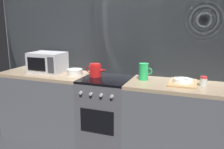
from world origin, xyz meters
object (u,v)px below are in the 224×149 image
Objects in this scene: kettle at (95,70)px; pitcher at (144,72)px; stove_unit at (107,112)px; microwave at (48,62)px; mixing_bowl at (75,72)px; spice_jar at (203,81)px; dish_pile at (183,82)px.

kettle is 1.42× the size of pitcher.
microwave reaches higher than stove_unit.
pitcher is at bearing 4.41° from kettle.
pitcher reaches higher than stove_unit.
mixing_bowl is (-0.28, -0.02, -0.04)m from kettle.
spice_jar is (1.12, 0.04, 0.50)m from stove_unit.
spice_jar reaches higher than dish_pile.
microwave is at bearing 179.55° from spice_jar.
stove_unit is 0.72m from pitcher.
kettle is 0.29m from mixing_bowl.
pitcher is at bearing 176.74° from spice_jar.
dish_pile reaches higher than stove_unit.
kettle is 1.42× the size of mixing_bowl.
stove_unit is at bearing -178.20° from spice_jar.
microwave is 4.38× the size of spice_jar.
microwave is 1.15× the size of dish_pile.
dish_pile is at bearing -0.23° from microwave.
mixing_bowl is at bearing -175.22° from kettle.
dish_pile is at bearing 2.76° from stove_unit.
microwave is 1.34m from pitcher.
mixing_bowl is at bearing -6.16° from microwave.
spice_jar is (0.67, -0.04, -0.05)m from pitcher.
spice_jar reaches higher than stove_unit.
pitcher is 0.50× the size of dish_pile.
dish_pile is 0.22m from spice_jar.
pitcher is (0.61, 0.05, 0.02)m from kettle.
stove_unit is at bearing -170.75° from pitcher.
mixing_bowl is 1.35m from dish_pile.
microwave is at bearing 179.77° from dish_pile.
kettle is (-0.16, 0.03, 0.53)m from stove_unit.
microwave reaches higher than spice_jar.
microwave is 0.46m from mixing_bowl.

